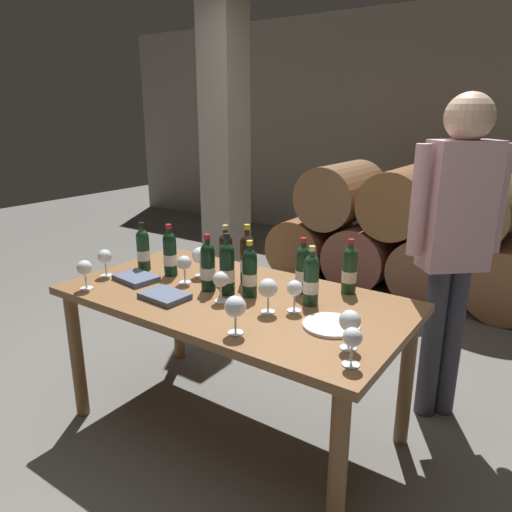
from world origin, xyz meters
TOP-DOWN VIEW (x-y plane):
  - ground_plane at (0.00, 0.00)m, footprint 14.00×14.00m
  - cellar_back_wall at (0.00, 4.20)m, footprint 10.00×0.24m
  - barrel_stack at (-0.00, 2.60)m, footprint 2.49×0.90m
  - stone_pillar at (-1.30, 1.60)m, footprint 0.32×0.32m
  - dining_table at (0.00, 0.00)m, footprint 1.70×0.90m
  - wine_bottle_0 at (-0.65, 0.02)m, footprint 0.07×0.07m
  - wine_bottle_1 at (-0.17, 0.16)m, footprint 0.07×0.07m
  - wine_bottle_2 at (-0.03, -0.00)m, footprint 0.07×0.07m
  - wine_bottle_3 at (-0.04, 0.18)m, footprint 0.07×0.07m
  - wine_bottle_4 at (0.26, 0.22)m, footprint 0.07×0.07m
  - wine_bottle_5 at (0.37, 0.11)m, footprint 0.07×0.07m
  - wine_bottle_6 at (-0.46, 0.04)m, footprint 0.07×0.07m
  - wine_bottle_7 at (0.08, 0.04)m, footprint 0.07×0.07m
  - wine_bottle_8 at (0.45, 0.35)m, footprint 0.07×0.07m
  - wine_bottle_9 at (-0.14, -0.02)m, footprint 0.07×0.07m
  - wine_glass_0 at (0.35, -0.00)m, footprint 0.07×0.07m
  - wine_glass_1 at (0.27, -0.33)m, footprint 0.09×0.09m
  - wine_glass_2 at (0.26, -0.08)m, footprint 0.09×0.09m
  - wine_glass_3 at (0.76, -0.30)m, footprint 0.07×0.07m
  - wine_glass_4 at (-0.66, -0.36)m, footprint 0.08×0.08m
  - wine_glass_5 at (0.01, -0.10)m, footprint 0.07×0.07m
  - wine_glass_6 at (-0.74, -0.17)m, footprint 0.08×0.08m
  - wine_glass_7 at (-0.31, -0.01)m, footprint 0.07×0.07m
  - wine_glass_8 at (-0.31, 0.12)m, footprint 0.09×0.09m
  - wine_glass_9 at (0.70, -0.19)m, footprint 0.08×0.08m
  - tasting_notebook at (-0.24, -0.23)m, footprint 0.23×0.17m
  - leather_ledger at (-0.55, -0.13)m, footprint 0.24×0.19m
  - serving_plate at (0.56, -0.05)m, footprint 0.24×0.24m
  - sommelier_presenting at (0.84, 0.75)m, footprint 0.39×0.36m

SIDE VIEW (x-z plane):
  - ground_plane at x=0.00m, z-range 0.00..0.00m
  - barrel_stack at x=0.00m, z-range -0.04..1.11m
  - dining_table at x=0.00m, z-range 0.29..1.05m
  - serving_plate at x=0.56m, z-range 0.76..0.77m
  - tasting_notebook at x=-0.24m, z-range 0.76..0.79m
  - leather_ledger at x=-0.55m, z-range 0.76..0.79m
  - wine_glass_3 at x=0.76m, z-range 0.79..0.94m
  - wine_glass_0 at x=0.35m, z-range 0.79..0.94m
  - wine_glass_7 at x=-0.31m, z-range 0.79..0.94m
  - wine_glass_5 at x=0.01m, z-range 0.79..0.94m
  - wine_glass_6 at x=-0.74m, z-range 0.79..0.94m
  - wine_glass_4 at x=-0.66m, z-range 0.79..0.94m
  - wine_glass_9 at x=0.70m, z-range 0.79..0.95m
  - wine_glass_2 at x=0.26m, z-range 0.79..0.95m
  - wine_glass_1 at x=0.27m, z-range 0.79..0.95m
  - wine_glass_8 at x=-0.31m, z-range 0.79..0.96m
  - wine_bottle_0 at x=-0.65m, z-range 0.74..1.02m
  - wine_bottle_8 at x=0.45m, z-range 0.74..1.02m
  - wine_bottle_7 at x=0.08m, z-range 0.74..1.02m
  - wine_bottle_4 at x=0.26m, z-range 0.74..1.02m
  - wine_bottle_5 at x=0.37m, z-range 0.74..1.03m
  - wine_bottle_6 at x=-0.46m, z-range 0.74..1.03m
  - wine_bottle_9 at x=-0.14m, z-range 0.74..1.03m
  - wine_bottle_1 at x=-0.17m, z-range 0.74..1.04m
  - wine_bottle_2 at x=-0.03m, z-range 0.74..1.05m
  - wine_bottle_3 at x=-0.04m, z-range 0.74..1.05m
  - sommelier_presenting at x=0.84m, z-range 0.19..1.90m
  - stone_pillar at x=-1.30m, z-range 0.00..2.60m
  - cellar_back_wall at x=0.00m, z-range 0.00..2.80m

